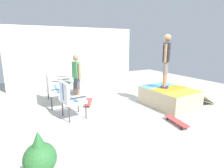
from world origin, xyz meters
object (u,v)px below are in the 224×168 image
patio_table (74,84)px  patio_chair_near_house (60,78)px  person_skater (166,57)px  patio_bench (53,86)px  potted_plant (40,162)px  skateboard_spare (176,121)px  person_watching (77,74)px  patio_chair_by_wall (69,97)px  skateboard_by_bench (88,102)px  skate_ramp (169,97)px

patio_table → patio_chair_near_house: bearing=45.3°
patio_chair_near_house → person_skater: 4.17m
patio_chair_near_house → person_skater: person_skater is taller
patio_table → patio_bench: bearing=129.5°
patio_table → potted_plant: (-4.52, 1.91, 0.06)m
person_skater → potted_plant: (-1.87, 4.14, -1.11)m
potted_plant → patio_chair_near_house: bearing=-16.7°
skateboard_spare → person_watching: bearing=26.4°
patio_chair_near_house → patio_chair_by_wall: bearing=171.3°
person_skater → potted_plant: bearing=114.3°
person_watching → skateboard_spare: (-3.13, -1.55, -0.86)m
skateboard_by_bench → potted_plant: size_ratio=0.87×
patio_bench → skateboard_by_bench: (-0.61, -1.01, -0.53)m
skate_ramp → person_watching: person_watching is taller
person_watching → patio_table: bearing=-9.6°
patio_bench → patio_chair_near_house: (1.22, -0.55, -0.00)m
patio_bench → potted_plant: (-3.72, 0.94, -0.15)m
skateboard_by_bench → skateboard_spare: bearing=-151.4°
skate_ramp → patio_chair_near_house: 4.26m
person_skater → skateboard_spare: size_ratio=2.09×
patio_bench → person_skater: size_ratio=0.76×
skateboard_by_bench → patio_chair_near_house: bearing=14.2°
patio_chair_near_house → patio_table: patio_chair_near_house is taller
patio_chair_near_house → skateboard_spare: 4.76m
skate_ramp → patio_bench: size_ratio=1.61×
person_watching → patio_chair_by_wall: bearing=154.0°
patio_bench → person_skater: bearing=-120.1°
patio_chair_near_house → patio_chair_by_wall: (-2.65, 0.41, 0.00)m
person_watching → skate_ramp: bearing=-128.7°
patio_chair_near_house → person_watching: person_watching is taller
potted_plant → patio_bench: bearing=-14.1°
patio_bench → patio_chair_by_wall: (-1.43, -0.14, -0.00)m
patio_chair_near_house → patio_bench: bearing=155.8°
skate_ramp → skateboard_by_bench: size_ratio=2.61×
skate_ramp → patio_table: size_ratio=2.32×
skate_ramp → patio_chair_near_house: size_ratio=2.05×
skateboard_spare → skateboard_by_bench: bearing=28.6°
skate_ramp → patio_bench: 3.89m
patio_bench → patio_chair_near_house: same height
person_skater → patio_table: bearing=40.1°
patio_chair_near_house → potted_plant: size_ratio=1.11×
patio_chair_by_wall → person_skater: bearing=-97.8°
patio_bench → person_skater: (-1.85, -3.20, 0.96)m
skate_ramp → skateboard_spare: 1.48m
patio_bench → patio_table: size_ratio=1.44×
skateboard_spare → potted_plant: size_ratio=0.89×
person_watching → skateboard_by_bench: 1.06m
person_skater → skateboard_by_bench: 2.93m
patio_chair_by_wall → skateboard_by_bench: 1.31m
patio_table → person_watching: 0.98m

